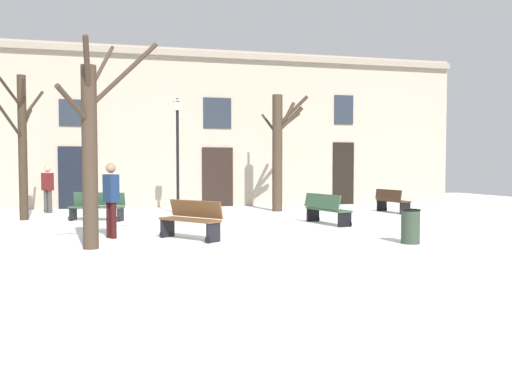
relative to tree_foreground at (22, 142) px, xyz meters
name	(u,v)px	position (x,y,z in m)	size (l,w,h in m)	color
ground_plane	(272,232)	(6.77, -4.57, -2.42)	(34.39, 34.39, 0.00)	white
building_facade	(217,127)	(6.77, 4.53, 0.91)	(21.50, 0.60, 6.55)	tan
tree_foreground	(22,142)	(0.00, 0.00, 0.00)	(1.19, 3.07, 4.47)	#382B1E
tree_center	(91,147)	(2.58, -6.39, -0.39)	(1.90, 2.20, 4.35)	#423326
tree_near_facade	(279,148)	(8.62, 1.44, -0.04)	(1.41, 2.14, 4.33)	#423326
streetlamp	(178,144)	(4.83, 0.93, 0.04)	(0.30, 0.30, 4.04)	black
litter_bin	(410,226)	(9.16, -7.17, -2.05)	(0.42, 0.42, 0.74)	#2D3D2D
bench_facing_shops	(392,201)	(12.44, -0.11, -1.99)	(0.65, 1.63, 0.85)	#3D2819
bench_back_to_back_right	(326,209)	(8.75, -3.21, -1.97)	(0.87, 1.85, 0.88)	#2D4C33
bench_far_corner	(97,206)	(2.25, -0.70, -1.98)	(1.73, 1.05, 0.87)	#2D4C33
bench_back_to_back_left	(191,219)	(4.65, -5.48, -1.97)	(1.37, 1.52, 0.89)	brown
person_strolling	(48,187)	(0.31, 2.50, -1.48)	(0.44, 0.39, 1.70)	#403D3A
person_near_bench	(111,196)	(2.87, -4.86, -1.46)	(0.39, 0.44, 1.73)	#350F0F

